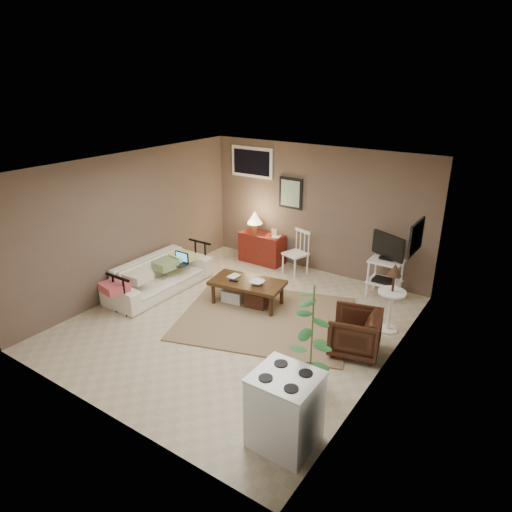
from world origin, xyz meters
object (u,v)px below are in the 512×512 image
Objects in this scene: tv_stand at (386,264)px; armchair at (355,331)px; potted_plant at (312,336)px; spindle_chair at (296,254)px; red_console at (261,245)px; side_table at (392,290)px; sofa at (159,270)px; stove at (285,410)px; coffee_table at (247,291)px.

armchair is at bearing -82.11° from tv_stand.
potted_plant is (-0.12, -1.07, 0.43)m from armchair.
armchair is (1.98, -1.89, -0.07)m from spindle_chair.
red_console is 0.97× the size of side_table.
red_console is (0.75, 2.11, -0.03)m from sofa.
spindle_chair reaches higher than sofa.
sofa is at bearing -149.02° from tv_stand.
red_console is at bearing 126.25° from stove.
stove is (0.18, -0.90, -0.34)m from potted_plant.
potted_plant is 1.70× the size of stove.
armchair is 1.16m from potted_plant.
spindle_chair reaches higher than coffee_table.
potted_plant reaches higher than spindle_chair.
tv_stand is 1.34× the size of stove.
red_console is at bearing -19.45° from sofa.
coffee_table is 2.04m from armchair.
side_table is at bearing 151.71° from armchair.
side_table is 1.92m from potted_plant.
sofa is at bearing -128.88° from spindle_chair.
red_console is 1.23× the size of spindle_chair.
red_console reaches higher than stove.
red_console reaches higher than sofa.
potted_plant reaches higher than side_table.
sofa is 2.24m from red_console.
spindle_chair is 3.52m from potted_plant.
sofa is at bearing -166.23° from side_table.
spindle_chair is 2.45m from side_table.
spindle_chair is 0.60× the size of potted_plant.
tv_stand is 1.04× the size of side_table.
red_console is at bearing 172.39° from spindle_chair.
tv_stand is at bearing -59.02° from sofa.
side_table reaches higher than sofa.
tv_stand is 0.79× the size of potted_plant.
red_console is 4.13m from potted_plant.
stove is at bearing -92.85° from side_table.
potted_plant is (-0.32, -1.89, 0.09)m from side_table.
stove is (2.08, -2.29, 0.17)m from coffee_table.
coffee_table is 3.10m from stove.
tv_stand reaches higher than sofa.
red_console is at bearing 116.23° from coffee_table.
sofa is (-1.58, -0.43, 0.14)m from coffee_table.
potted_plant reaches higher than tv_stand.
potted_plant is (2.73, -3.07, 0.40)m from red_console.
potted_plant reaches higher than coffee_table.
spindle_chair is at bearing -38.88° from sofa.
potted_plant is at bearing -99.61° from side_table.
potted_plant reaches higher than sofa.
tv_stand is (3.33, 2.00, 0.21)m from sofa.
sofa is 1.39× the size of potted_plant.
coffee_table is 1.22× the size of red_console.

